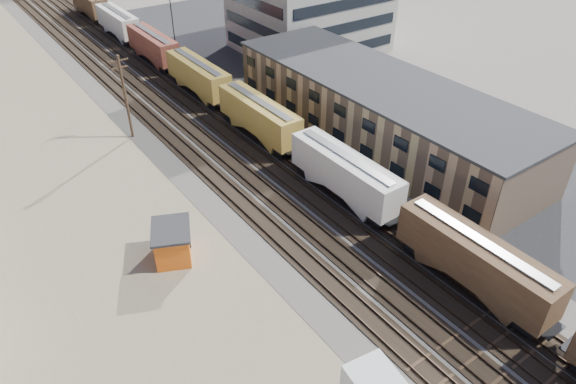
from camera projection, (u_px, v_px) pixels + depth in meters
ground at (465, 330)px, 37.16m from camera, size 300.00×300.00×0.00m
ballast_bed at (170, 97)px, 70.57m from camera, size 18.00×200.00×0.06m
dirt_yard at (36, 174)px, 54.31m from camera, size 24.00×180.00×0.03m
asphalt_lot at (363, 95)px, 71.09m from camera, size 26.00×120.00×0.04m
rail_tracks at (166, 97)px, 70.26m from camera, size 11.40×200.00×0.24m
freight_train at (226, 94)px, 64.66m from camera, size 3.00×119.74×4.46m
warehouse at (379, 109)px, 58.97m from camera, size 12.40×40.40×7.25m
utility_pole_north at (125, 96)px, 58.15m from camera, size 2.20×0.32×10.00m
radio_mast at (171, 6)px, 74.96m from camera, size 1.20×0.16×18.00m
maintenance_shed at (172, 242)px, 42.82m from camera, size 4.58×5.04×3.00m
parked_car_blue at (344, 71)px, 76.17m from camera, size 6.34×5.67×1.63m
parked_car_far at (307, 29)px, 93.26m from camera, size 3.09×4.29×1.36m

